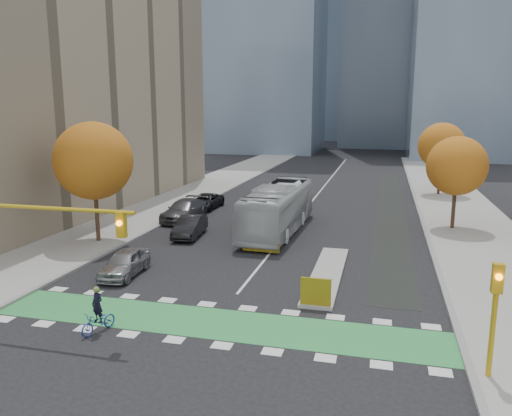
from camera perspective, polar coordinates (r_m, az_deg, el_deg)
The scene contains 23 objects.
ground at distance 20.72m, azimuth -6.27°, elevation -14.58°, with size 300.00×300.00×0.00m, color black.
sidewalk_west at distance 43.45m, azimuth -13.70°, elevation -0.95°, with size 7.00×120.00×0.15m, color gray.
sidewalk_east at distance 39.05m, azimuth 24.01°, elevation -2.97°, with size 7.00×120.00×0.15m, color gray.
curb_west at distance 41.94m, azimuth -9.47°, elevation -1.21°, with size 0.30×120.00×0.16m, color gray.
curb_east at distance 38.59m, azimuth 18.88°, elevation -2.76°, with size 0.30×120.00×0.16m, color gray.
bike_crossing at distance 21.99m, azimuth -4.86°, elevation -12.95°, with size 20.00×3.00×0.01m, color #2E8C43.
centre_line at distance 58.49m, azimuth 7.63°, elevation 2.28°, with size 0.15×70.00×0.01m, color silver.
bike_lane_paint at distance 48.26m, azimuth 15.06°, elevation 0.10°, with size 2.50×50.00×0.01m, color black.
median_island at distance 28.00m, azimuth 8.13°, elevation -7.46°, with size 1.60×10.00×0.16m, color gray.
hazard_board at distance 23.27m, azimuth 6.84°, elevation -9.48°, with size 1.40×0.12×1.30m, color yellow.
building_west at distance 50.09m, azimuth -24.28°, elevation 14.28°, with size 16.00×44.00×25.00m, color gray.
tower_far at distance 160.79m, azimuth 11.14°, elevation 22.14°, with size 26.00×26.00×80.00m, color #47566B.
tree_west at distance 35.03m, azimuth -18.08°, elevation 5.14°, with size 5.20×5.20×8.22m.
tree_east_near at distance 39.97m, azimuth 21.97°, elevation 4.48°, with size 4.40×4.40×7.08m.
tree_east_far at distance 55.83m, azimuth 20.45°, elevation 6.67°, with size 4.80×4.80×7.65m.
traffic_signal_west at distance 22.91m, azimuth -25.89°, elevation -2.43°, with size 8.53×0.56×5.20m.
traffic_signal_east at distance 18.41m, azimuth 25.66°, elevation -9.81°, with size 0.35×0.43×4.10m.
cyclist at distance 21.83m, azimuth -17.59°, elevation -11.79°, with size 1.09×1.80×1.96m.
bus at distance 37.06m, azimuth 2.56°, elevation -0.03°, with size 2.97×12.68×3.53m, color #AFB3B7.
parked_car_a at distance 28.45m, azimuth -14.78°, elevation -6.09°, with size 1.68×4.17×1.42m, color #939398.
parked_car_b at distance 36.01m, azimuth -7.56°, elevation -2.12°, with size 1.58×4.52×1.49m, color black.
parked_car_c at distance 41.44m, azimuth -8.21°, elevation -0.25°, with size 2.34×5.75×1.67m, color #48484D.
parked_car_d at distance 46.04m, azimuth -5.82°, elevation 0.76°, with size 2.25×4.89×1.36m, color black.
Camera 1 is at (6.73, -17.41, 8.99)m, focal length 35.00 mm.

